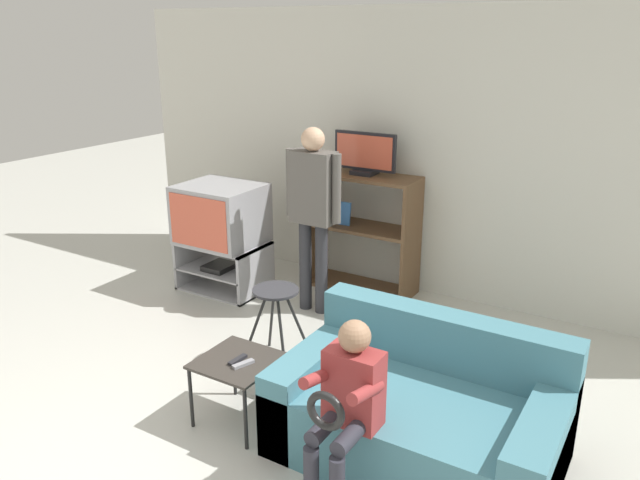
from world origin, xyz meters
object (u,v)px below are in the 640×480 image
Objects in this scene: tv_stand at (224,266)px; person_seated_child at (346,400)px; remote_control_white at (243,364)px; television_main at (221,214)px; media_shelf at (362,232)px; person_standing_adult at (313,203)px; television_flat at (365,155)px; remote_control_black at (238,360)px; snack_table at (238,367)px; couch at (420,413)px; folding_stool at (276,303)px.

person_seated_child is (2.38, -1.88, 0.36)m from tv_stand.
remote_control_white is 0.88m from person_seated_child.
media_shelf is at bearing 30.99° from television_main.
person_standing_adult is at bearing 2.08° from tv_stand.
remote_control_white is (0.41, -2.37, -0.86)m from television_flat.
television_flat reaches higher than remote_control_black.
snack_table is at bearing -47.82° from tv_stand.
tv_stand is 0.49× the size of person_standing_adult.
person_standing_adult reaches higher than tv_stand.
remote_control_black is at bearing -55.94° from snack_table.
media_shelf reaches higher than tv_stand.
television_main is 0.45× the size of person_standing_adult.
snack_table is at bearing -73.98° from person_standing_adult.
person_standing_adult is at bearing -101.81° from television_flat.
media_shelf is (1.13, 0.69, 0.35)m from tv_stand.
media_shelf reaches higher than television_main.
snack_table is at bearing -81.77° from television_flat.
television_flat is at bearing 115.79° from person_seated_child.
media_shelf is 2.36m from remote_control_black.
television_main is (-0.01, 0.01, 0.52)m from tv_stand.
remote_control_black is 0.09× the size of couch.
television_main is 2.30m from remote_control_white.
tv_stand reaches higher than remote_control_white.
couch is at bearing -17.97° from folding_stool.
person_seated_child is (0.84, -0.21, 0.15)m from remote_control_white.
folding_stool is (1.26, -0.91, -0.26)m from television_main.
folding_stool is 0.38× the size of couch.
person_seated_child reaches higher than tv_stand.
couch is (1.11, 0.29, -0.12)m from snack_table.
remote_control_black is at bearing -81.33° from media_shelf.
snack_table is at bearing -81.52° from media_shelf.
person_standing_adult is at bearing 1.56° from television_main.
folding_stool is (1.25, -0.90, 0.26)m from tv_stand.
tv_stand is 2.22m from remote_control_black.
media_shelf is 0.71× the size of couch.
folding_stool is 1.49m from person_seated_child.
person_seated_child is at bearing -15.37° from snack_table.
tv_stand is 1.37m from media_shelf.
person_seated_child is (-0.20, -0.54, 0.33)m from couch.
tv_stand is 1.72m from television_flat.
television_main is 0.73× the size of person_seated_child.
remote_control_black is at bearing -72.82° from folding_stool.
media_shelf is at bearing 120.02° from remote_control_white.
media_shelf is (1.14, 0.68, -0.17)m from television_main.
television_main is 1.58m from folding_stool.
person_standing_adult is (-0.49, 1.68, 0.55)m from remote_control_black.
media_shelf is at bearing 31.54° from tv_stand.
person_seated_child is at bearing -10.84° from remote_control_black.
snack_table is 0.06m from remote_control_black.
person_seated_child is at bearing -64.21° from television_flat.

